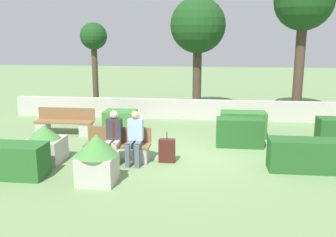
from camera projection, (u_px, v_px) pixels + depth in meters
ground_plane at (184, 155)px, 10.13m from camera, size 60.00×60.00×0.00m
perimeter_wall at (193, 109)px, 14.50m from camera, size 14.20×0.30×0.76m
bench_front at (118, 149)px, 9.64m from camera, size 1.68×0.48×0.85m
bench_left_side at (65, 124)px, 12.24m from camera, size 1.91×0.48×0.85m
person_seated_man at (113, 135)px, 9.43m from camera, size 0.38×0.63×1.33m
person_seated_woman at (135, 135)px, 9.37m from camera, size 0.38×0.63×1.33m
hedge_block_near_left at (315, 156)px, 8.88m from camera, size 2.17×0.65×0.77m
hedge_block_near_right at (240, 132)px, 10.90m from camera, size 1.35×0.62×0.82m
hedge_block_mid_right at (2, 160)px, 8.56m from camera, size 2.02×0.72×0.77m
hedge_block_far_left at (120, 118)px, 13.37m from camera, size 1.10×0.87×0.56m
hedge_block_far_right at (243, 124)px, 11.97m from camera, size 1.43×0.69×0.81m
planter_corner_left at (45, 144)px, 9.58m from camera, size 0.89×0.89×0.95m
planter_corner_right at (97, 157)px, 8.13m from camera, size 0.94×0.94×1.10m
suitcase at (167, 151)px, 9.54m from camera, size 0.41×0.22×0.80m
tree_leftmost at (94, 41)px, 15.38m from camera, size 1.10×1.10×3.71m
tree_center_left at (198, 27)px, 15.51m from camera, size 2.30×2.30×4.75m
tree_center_right at (304, 4)px, 14.53m from camera, size 2.32×2.32×5.67m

